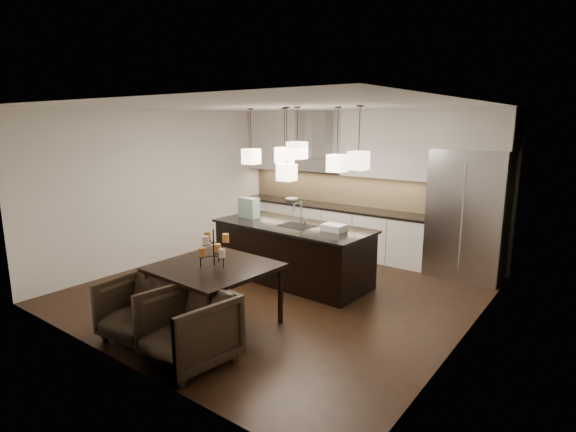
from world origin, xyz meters
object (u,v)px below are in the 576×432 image
Objects in this scene: refrigerator at (468,214)px; armchair_right at (188,328)px; island_body at (292,254)px; armchair_left at (140,309)px; dining_table at (215,296)px.

armchair_right is at bearing -108.58° from refrigerator.
refrigerator is 2.44× the size of armchair_right.
island_body reaches higher than armchair_right.
refrigerator is 2.69× the size of armchair_left.
island_body is at bearing 79.07° from armchair_left.
island_body is 1.97m from dining_table.
island_body is 2.86m from armchair_right.
refrigerator is 0.84× the size of island_body.
island_body is 1.92× the size of dining_table.
refrigerator reaches higher than dining_table.
refrigerator is at bearing 65.22° from dining_table.
dining_table and armchair_right have the same top height.
dining_table is at bearing 52.29° from armchair_left.
dining_table is at bearing -117.51° from refrigerator.
refrigerator is 1.61× the size of dining_table.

